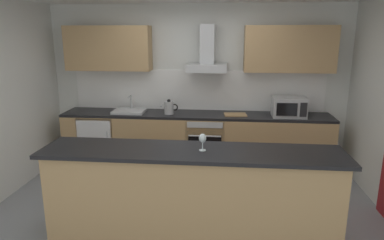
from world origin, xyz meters
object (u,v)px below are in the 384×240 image
object	(u,v)px
sink	(129,111)
range_hood	(207,57)
oven	(206,141)
wine_glass	(203,139)
microwave	(289,107)
kettle	(169,107)
refrigerator	(101,140)
chopping_board	(235,115)

from	to	relation	value
sink	range_hood	distance (m)	1.51
range_hood	oven	bearing A→B (deg)	-90.00
wine_glass	microwave	bearing A→B (deg)	58.89
kettle	range_hood	world-z (taller)	range_hood
wine_glass	oven	bearing A→B (deg)	92.27
refrigerator	wine_glass	xyz separation A→B (m)	(1.82, -1.99, 0.69)
microwave	sink	size ratio (longest dim) A/B	1.00
range_hood	wine_glass	distance (m)	2.23
sink	wine_glass	size ratio (longest dim) A/B	2.81
refrigerator	microwave	size ratio (longest dim) A/B	1.70
microwave	sink	bearing A→B (deg)	179.11
sink	wine_glass	distance (m)	2.41
range_hood	wine_glass	xyz separation A→B (m)	(0.08, -2.13, -0.67)
refrigerator	kettle	xyz separation A→B (m)	(1.16, -0.03, 0.58)
refrigerator	sink	size ratio (longest dim) A/B	1.70
kettle	range_hood	size ratio (longest dim) A/B	0.40
range_hood	chopping_board	bearing A→B (deg)	-18.47
kettle	wine_glass	xyz separation A→B (m)	(0.66, -1.96, 0.11)
chopping_board	range_hood	bearing A→B (deg)	161.53
wine_glass	range_hood	bearing A→B (deg)	92.13
oven	kettle	bearing A→B (deg)	-176.71
kettle	wine_glass	distance (m)	2.08
wine_glass	kettle	bearing A→B (deg)	108.71
refrigerator	range_hood	world-z (taller)	range_hood
refrigerator	kettle	size ratio (longest dim) A/B	2.94
kettle	chopping_board	world-z (taller)	kettle
oven	sink	xyz separation A→B (m)	(-1.24, 0.01, 0.47)
microwave	range_hood	world-z (taller)	range_hood
refrigerator	microwave	world-z (taller)	microwave
microwave	chopping_board	xyz separation A→B (m)	(-0.81, 0.00, -0.14)
oven	range_hood	size ratio (longest dim) A/B	1.11
microwave	refrigerator	bearing A→B (deg)	179.52
refrigerator	kettle	distance (m)	1.30
sink	chopping_board	distance (m)	1.70
kettle	chopping_board	xyz separation A→B (m)	(1.04, 0.01, -0.09)
oven	chopping_board	world-z (taller)	chopping_board
oven	kettle	distance (m)	0.80
microwave	sink	distance (m)	2.51
refrigerator	microwave	bearing A→B (deg)	-0.48
kettle	refrigerator	bearing A→B (deg)	178.47
sink	refrigerator	bearing A→B (deg)	-178.44
oven	microwave	size ratio (longest dim) A/B	1.60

